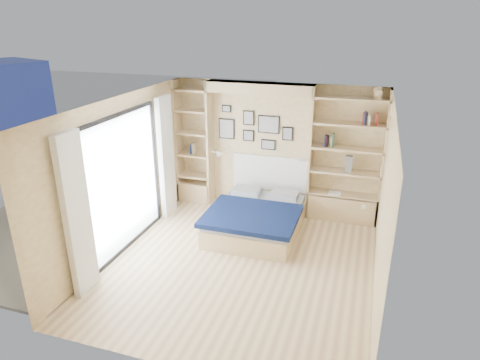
% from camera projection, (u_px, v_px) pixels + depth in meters
% --- Properties ---
extents(ground, '(4.50, 4.50, 0.00)m').
position_uv_depth(ground, '(241.00, 263.00, 6.71)').
color(ground, '#DCC189').
rests_on(ground, ground).
extents(room_shell, '(4.50, 4.50, 4.50)m').
position_uv_depth(room_shell, '(246.00, 166.00, 7.79)').
color(room_shell, beige).
rests_on(room_shell, ground).
extents(bed, '(1.57, 2.08, 1.07)m').
position_uv_depth(bed, '(257.00, 217.00, 7.65)').
color(bed, tan).
rests_on(bed, ground).
extents(photo_gallery, '(1.48, 0.02, 0.82)m').
position_uv_depth(photo_gallery, '(253.00, 128.00, 8.24)').
color(photo_gallery, black).
rests_on(photo_gallery, ground).
extents(reading_lamps, '(1.92, 0.12, 0.15)m').
position_uv_depth(reading_lamps, '(258.00, 157.00, 8.18)').
color(reading_lamps, silver).
rests_on(reading_lamps, ground).
extents(shelf_decor, '(3.57, 0.23, 2.03)m').
position_uv_depth(shelf_decor, '(334.00, 133.00, 7.64)').
color(shelf_decor, '#A51E1E').
rests_on(shelf_decor, ground).
extents(deck, '(3.20, 4.00, 0.05)m').
position_uv_depth(deck, '(52.00, 231.00, 7.73)').
color(deck, '#726854').
rests_on(deck, ground).
extents(deck_chair, '(0.57, 0.78, 0.71)m').
position_uv_depth(deck_chair, '(96.00, 208.00, 7.84)').
color(deck_chair, tan).
rests_on(deck_chair, ground).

